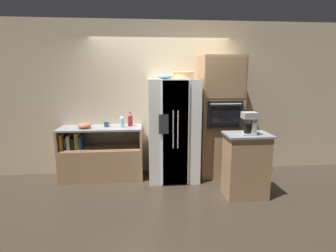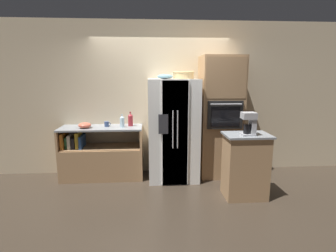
% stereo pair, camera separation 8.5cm
% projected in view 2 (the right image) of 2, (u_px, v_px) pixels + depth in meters
% --- Properties ---
extents(ground_plane, '(20.00, 20.00, 0.00)m').
position_uv_depth(ground_plane, '(163.00, 179.00, 4.73)').
color(ground_plane, '#382D23').
extents(wall_back, '(12.00, 0.06, 2.80)m').
position_uv_depth(wall_back, '(161.00, 99.00, 4.91)').
color(wall_back, beige).
rests_on(wall_back, ground_plane).
extents(counter_left, '(1.44, 0.55, 0.94)m').
position_uv_depth(counter_left, '(102.00, 159.00, 4.73)').
color(counter_left, '#A87F56').
rests_on(counter_left, ground_plane).
extents(refrigerator, '(0.86, 0.78, 1.77)m').
position_uv_depth(refrigerator, '(173.00, 130.00, 4.62)').
color(refrigerator, white).
rests_on(refrigerator, ground_plane).
extents(wall_oven, '(0.73, 0.64, 2.17)m').
position_uv_depth(wall_oven, '(220.00, 117.00, 4.72)').
color(wall_oven, '#A87F56').
rests_on(wall_oven, ground_plane).
extents(island_counter, '(0.67, 0.48, 0.98)m').
position_uv_depth(island_counter, '(245.00, 166.00, 3.95)').
color(island_counter, '#A87F56').
rests_on(island_counter, ground_plane).
extents(wicker_basket, '(0.37, 0.37, 0.13)m').
position_uv_depth(wicker_basket, '(184.00, 75.00, 4.50)').
color(wicker_basket, tan).
rests_on(wicker_basket, refrigerator).
extents(fruit_bowl, '(0.27, 0.27, 0.08)m').
position_uv_depth(fruit_bowl, '(165.00, 76.00, 4.45)').
color(fruit_bowl, '#668C99').
rests_on(fruit_bowl, refrigerator).
extents(bottle_tall, '(0.08, 0.08, 0.23)m').
position_uv_depth(bottle_tall, '(122.00, 121.00, 4.59)').
color(bottle_tall, silver).
rests_on(bottle_tall, counter_left).
extents(bottle_short, '(0.09, 0.09, 0.26)m').
position_uv_depth(bottle_short, '(130.00, 120.00, 4.69)').
color(bottle_short, maroon).
rests_on(bottle_short, counter_left).
extents(mug, '(0.11, 0.08, 0.09)m').
position_uv_depth(mug, '(107.00, 124.00, 4.65)').
color(mug, '#384C7A').
rests_on(mug, counter_left).
extents(mixing_bowl, '(0.22, 0.22, 0.10)m').
position_uv_depth(mixing_bowl, '(85.00, 125.00, 4.52)').
color(mixing_bowl, '#DB664C').
rests_on(mixing_bowl, counter_left).
extents(coffee_maker, '(0.20, 0.17, 0.33)m').
position_uv_depth(coffee_maker, '(250.00, 123.00, 3.76)').
color(coffee_maker, '#B2B2B7').
rests_on(coffee_maker, island_counter).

